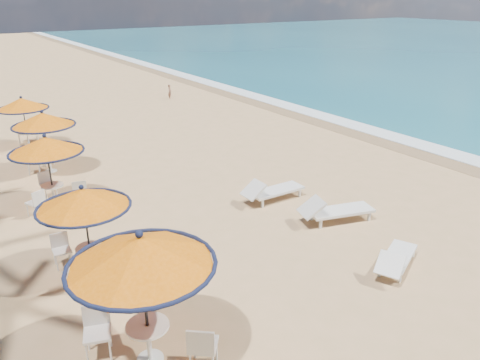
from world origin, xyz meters
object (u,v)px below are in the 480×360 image
(lounger_far, at_px, (271,190))
(station_2, at_px, (47,154))
(station_3, at_px, (43,125))
(lounger_mid, at_px, (334,210))
(station_0, at_px, (142,264))
(station_1, at_px, (81,207))
(lounger_near, at_px, (396,259))
(station_4, at_px, (23,108))

(lounger_far, bearing_deg, station_2, 149.40)
(station_2, bearing_deg, station_3, 79.68)
(station_3, xyz_separation_m, lounger_mid, (5.71, -8.71, -1.37))
(station_0, xyz_separation_m, station_2, (0.24, 7.70, -0.32))
(station_1, bearing_deg, station_0, -89.65)
(lounger_near, bearing_deg, lounger_far, 65.61)
(station_0, xyz_separation_m, station_4, (0.82, 14.45, -0.31))
(station_0, relative_size, station_1, 1.18)
(station_0, height_order, lounger_mid, station_0)
(station_2, distance_m, lounger_mid, 8.49)
(station_1, xyz_separation_m, station_3, (0.83, 7.44, 0.07))
(station_3, distance_m, lounger_near, 12.52)
(station_4, bearing_deg, station_3, -90.17)
(station_4, relative_size, lounger_far, 1.04)
(lounger_mid, bearing_deg, station_0, -145.73)
(station_1, relative_size, station_4, 1.01)
(lounger_far, bearing_deg, station_3, 128.36)
(lounger_mid, bearing_deg, lounger_near, -86.32)
(lounger_far, bearing_deg, station_4, 117.10)
(station_4, height_order, lounger_mid, station_4)
(station_4, height_order, lounger_far, station_4)
(station_0, distance_m, lounger_mid, 7.04)
(station_3, xyz_separation_m, lounger_far, (5.11, -6.57, -1.38))
(station_3, height_order, lounger_near, station_3)
(station_0, distance_m, station_3, 10.87)
(station_1, xyz_separation_m, lounger_far, (5.94, 0.86, -1.31))
(station_0, height_order, station_3, station_0)
(station_3, xyz_separation_m, station_4, (0.01, 3.60, -0.09))
(station_1, height_order, lounger_mid, station_1)
(station_1, relative_size, lounger_near, 1.16)
(lounger_near, bearing_deg, station_4, 84.34)
(station_1, xyz_separation_m, lounger_mid, (6.54, -1.27, -1.30))
(station_2, relative_size, lounger_far, 1.08)
(station_3, bearing_deg, lounger_mid, -56.75)
(station_0, xyz_separation_m, lounger_near, (5.94, -0.49, -1.66))
(station_0, bearing_deg, station_4, 86.74)
(lounger_mid, bearing_deg, station_2, 154.60)
(station_4, distance_m, lounger_far, 11.46)
(station_3, xyz_separation_m, lounger_near, (5.13, -11.33, -1.43))
(station_2, xyz_separation_m, lounger_far, (5.69, -3.43, -1.30))
(station_1, bearing_deg, lounger_far, 8.26)
(lounger_mid, height_order, lounger_far, lounger_mid)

